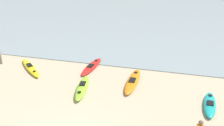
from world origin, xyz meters
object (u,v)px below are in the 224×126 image
kayak_on_sand_0 (82,87)px  kayak_on_sand_3 (133,81)px  kayak_on_sand_2 (30,68)px  kayak_on_sand_4 (92,66)px  kayak_on_sand_1 (210,104)px

kayak_on_sand_0 → kayak_on_sand_3: kayak_on_sand_0 is taller
kayak_on_sand_2 → kayak_on_sand_4: bearing=17.1°
kayak_on_sand_0 → kayak_on_sand_4: bearing=97.7°
kayak_on_sand_2 → kayak_on_sand_3: size_ratio=0.83×
kayak_on_sand_3 → kayak_on_sand_4: kayak_on_sand_3 is taller
kayak_on_sand_4 → kayak_on_sand_3: bearing=-24.4°
kayak_on_sand_0 → kayak_on_sand_4: 3.18m
kayak_on_sand_0 → kayak_on_sand_1: size_ratio=1.17×
kayak_on_sand_4 → kayak_on_sand_2: bearing=-162.9°
kayak_on_sand_0 → kayak_on_sand_2: bearing=158.4°
kayak_on_sand_3 → kayak_on_sand_4: bearing=155.6°
kayak_on_sand_3 → kayak_on_sand_4: (-3.35, 1.52, -0.03)m
kayak_on_sand_3 → kayak_on_sand_4: size_ratio=1.12×
kayak_on_sand_1 → kayak_on_sand_3: kayak_on_sand_1 is taller
kayak_on_sand_3 → kayak_on_sand_2: bearing=178.4°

